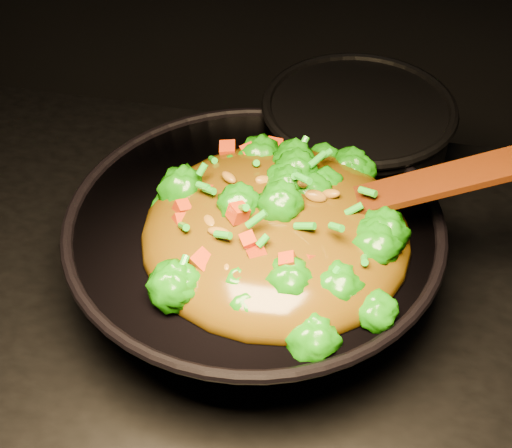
# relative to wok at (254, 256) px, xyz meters

# --- Properties ---
(wok) EXTENTS (0.45, 0.45, 0.12)m
(wok) POSITION_rel_wok_xyz_m (0.00, 0.00, 0.00)
(wok) COLOR black
(wok) RESTS_ON stovetop
(stir_fry) EXTENTS (0.34, 0.34, 0.10)m
(stir_fry) POSITION_rel_wok_xyz_m (0.03, -0.02, 0.11)
(stir_fry) COLOR #197C08
(stir_fry) RESTS_ON wok
(spatula) EXTENTS (0.28, 0.09, 0.12)m
(spatula) POSITION_rel_wok_xyz_m (0.13, 0.01, 0.11)
(spatula) COLOR #371405
(spatula) RESTS_ON wok
(back_pot) EXTENTS (0.33, 0.33, 0.14)m
(back_pot) POSITION_rel_wok_xyz_m (0.09, 0.23, 0.01)
(back_pot) COLOR black
(back_pot) RESTS_ON stovetop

